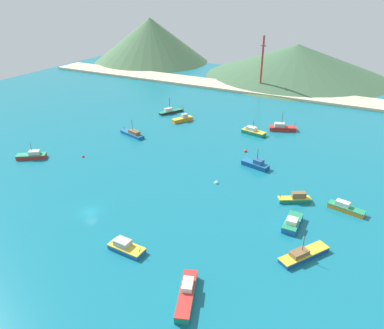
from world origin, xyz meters
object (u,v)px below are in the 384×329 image
at_px(fishing_boat_4, 295,198).
at_px(fishing_boat_10, 171,111).
at_px(fishing_boat_3, 183,119).
at_px(buoy_1, 245,151).
at_px(fishing_boat_6, 32,155).
at_px(fishing_boat_7, 256,164).
at_px(fishing_boat_5, 303,254).
at_px(fishing_boat_11, 282,128).
at_px(fishing_boat_9, 133,134).
at_px(fishing_boat_0, 346,208).
at_px(fishing_boat_12, 253,132).
at_px(buoy_0, 216,183).
at_px(fishing_boat_1, 292,223).
at_px(fishing_boat_2, 187,294).
at_px(buoy_2, 83,157).
at_px(fishing_boat_13, 126,247).
at_px(radio_tower, 262,63).

xyz_separation_m(fishing_boat_4, fishing_boat_10, (-61.30, 44.03, -0.14)).
distance_m(fishing_boat_3, buoy_1, 35.02).
bearing_deg(fishing_boat_6, fishing_boat_7, 22.52).
bearing_deg(fishing_boat_5, fishing_boat_11, 108.76).
height_order(fishing_boat_9, fishing_boat_11, fishing_boat_11).
distance_m(fishing_boat_0, fishing_boat_12, 50.54).
distance_m(fishing_boat_0, buoy_0, 32.15).
xyz_separation_m(fishing_boat_6, fishing_boat_12, (52.70, 49.84, 0.06)).
relative_size(fishing_boat_1, fishing_boat_9, 0.73).
bearing_deg(fishing_boat_0, fishing_boat_2, -116.32).
bearing_deg(fishing_boat_11, fishing_boat_0, -58.48).
height_order(fishing_boat_11, buoy_2, fishing_boat_11).
height_order(fishing_boat_1, fishing_boat_13, fishing_boat_1).
bearing_deg(fishing_boat_11, fishing_boat_6, -136.11).
xyz_separation_m(fishing_boat_1, fishing_boat_9, (-62.16, 27.08, -0.05)).
xyz_separation_m(fishing_boat_5, fishing_boat_9, (-66.59, 36.39, 0.12)).
xyz_separation_m(fishing_boat_3, fishing_boat_12, (28.39, -0.37, 0.02)).
xyz_separation_m(fishing_boat_4, buoy_0, (-20.71, -0.71, -0.74)).
bearing_deg(buoy_2, fishing_boat_6, -149.10).
bearing_deg(fishing_boat_10, fishing_boat_6, -105.17).
relative_size(fishing_boat_7, buoy_2, 10.70).
xyz_separation_m(fishing_boat_3, buoy_0, (31.57, -38.56, -0.75)).
xyz_separation_m(fishing_boat_10, buoy_2, (-2.25, -48.59, -0.64)).
bearing_deg(radio_tower, fishing_boat_3, -102.30).
distance_m(buoy_1, buoy_2, 50.24).
bearing_deg(buoy_1, fishing_boat_12, 100.70).
bearing_deg(fishing_boat_11, fishing_boat_12, -133.03).
bearing_deg(fishing_boat_12, fishing_boat_7, -68.95).
distance_m(fishing_boat_3, fishing_boat_6, 55.79).
height_order(fishing_boat_12, buoy_1, fishing_boat_12).
bearing_deg(radio_tower, fishing_boat_2, -76.76).
distance_m(fishing_boat_7, radio_tower, 85.20).
height_order(fishing_boat_1, fishing_boat_7, fishing_boat_7).
xyz_separation_m(fishing_boat_2, fishing_boat_9, (-51.51, 56.03, -0.07)).
height_order(fishing_boat_0, buoy_1, fishing_boat_0).
height_order(fishing_boat_3, radio_tower, radio_tower).
bearing_deg(fishing_boat_4, fishing_boat_11, 109.21).
distance_m(fishing_boat_3, fishing_boat_4, 64.54).
distance_m(fishing_boat_6, fishing_boat_13, 55.54).
height_order(fishing_boat_12, buoy_0, fishing_boat_12).
xyz_separation_m(fishing_boat_2, fishing_boat_7, (-5.83, 52.77, 0.05)).
xyz_separation_m(fishing_boat_3, fishing_boat_4, (52.28, -37.85, -0.01)).
height_order(fishing_boat_6, fishing_boat_13, fishing_boat_6).
height_order(fishing_boat_12, radio_tower, radio_tower).
relative_size(fishing_boat_13, radio_tower, 0.30).
bearing_deg(fishing_boat_3, fishing_boat_11, 12.56).
xyz_separation_m(fishing_boat_6, buoy_0, (55.88, 11.65, -0.71)).
bearing_deg(fishing_boat_5, fishing_boat_2, -127.52).
relative_size(fishing_boat_6, radio_tower, 0.34).
bearing_deg(fishing_boat_0, fishing_boat_11, 121.52).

